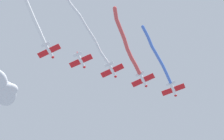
% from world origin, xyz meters
% --- Properties ---
extents(airplane_lead, '(6.18, 4.77, 1.54)m').
position_xyz_m(airplane_lead, '(-3.21, 4.31, 88.64)').
color(airplane_lead, white).
extents(smoke_trail_lead, '(6.24, 16.83, 2.19)m').
position_xyz_m(smoke_trail_lead, '(-6.74, 14.37, 87.86)').
color(smoke_trail_lead, '#4C75DB').
extents(airplane_left_wing, '(6.23, 4.78, 1.54)m').
position_xyz_m(airplane_left_wing, '(0.51, 11.69, 88.89)').
color(airplane_left_wing, white).
extents(smoke_trail_left_wing, '(8.60, 17.31, 2.20)m').
position_xyz_m(smoke_trail_left_wing, '(-3.59, 22.12, 88.48)').
color(smoke_trail_left_wing, '#DB4C4C').
extents(airplane_right_wing, '(6.23, 4.78, 1.54)m').
position_xyz_m(airplane_right_wing, '(4.24, 19.07, 89.14)').
color(airplane_right_wing, white).
extents(smoke_trail_right_wing, '(6.06, 20.79, 1.00)m').
position_xyz_m(smoke_trail_right_wing, '(0.74, 31.22, 89.08)').
color(smoke_trail_right_wing, white).
extents(airplane_slot, '(6.21, 4.78, 1.54)m').
position_xyz_m(airplane_slot, '(7.96, 26.45, 89.39)').
color(airplane_slot, white).
extents(airplane_trail, '(6.22, 4.78, 1.54)m').
position_xyz_m(airplane_trail, '(11.69, 33.83, 89.64)').
color(airplane_trail, white).
extents(cloud_west, '(11.94, 14.01, 3.93)m').
position_xyz_m(cloud_west, '(32.89, 34.93, 97.02)').
color(cloud_west, silver).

